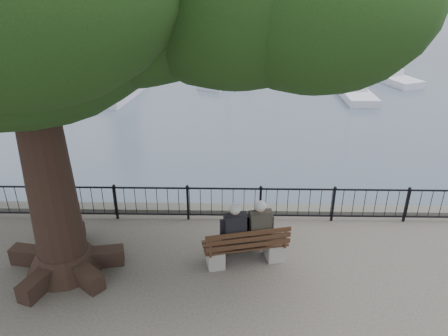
{
  "coord_description": "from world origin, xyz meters",
  "views": [
    {
      "loc": [
        0.2,
        -7.9,
        6.63
      ],
      "look_at": [
        0.0,
        2.5,
        1.6
      ],
      "focal_mm": 35.0,
      "sensor_mm": 36.0,
      "label": 1
    }
  ],
  "objects_px": {
    "person_left": "(233,234)",
    "lion_monument": "(247,5)",
    "person_right": "(258,231)",
    "bench": "(245,249)"
  },
  "relations": [
    {
      "from": "lion_monument",
      "to": "bench",
      "type": "bearing_deg",
      "value": -91.69
    },
    {
      "from": "person_left",
      "to": "lion_monument",
      "type": "distance_m",
      "value": 49.31
    },
    {
      "from": "bench",
      "to": "person_left",
      "type": "bearing_deg",
      "value": 169.88
    },
    {
      "from": "bench",
      "to": "person_right",
      "type": "distance_m",
      "value": 0.52
    },
    {
      "from": "person_right",
      "to": "lion_monument",
      "type": "relative_size",
      "value": 0.19
    },
    {
      "from": "person_left",
      "to": "person_right",
      "type": "xyz_separation_m",
      "value": [
        0.57,
        0.13,
        0.0
      ]
    },
    {
      "from": "bench",
      "to": "person_right",
      "type": "height_order",
      "value": "person_right"
    },
    {
      "from": "person_left",
      "to": "person_right",
      "type": "relative_size",
      "value": 1.0
    },
    {
      "from": "person_left",
      "to": "bench",
      "type": "bearing_deg",
      "value": -10.12
    },
    {
      "from": "person_left",
      "to": "lion_monument",
      "type": "xyz_separation_m",
      "value": [
        1.74,
        49.28,
        0.49
      ]
    }
  ]
}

